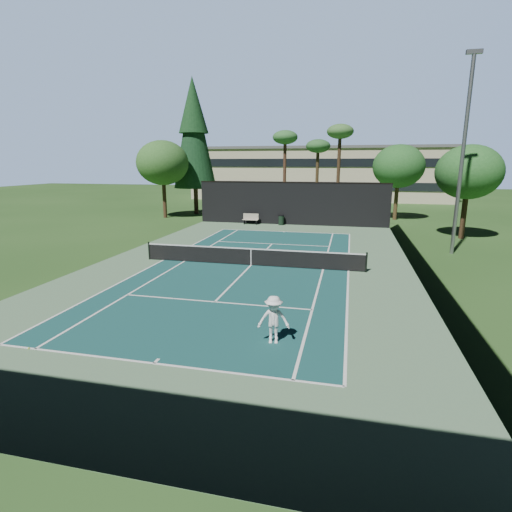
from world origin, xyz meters
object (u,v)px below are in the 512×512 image
(tennis_ball_b, at_px, (190,258))
(tennis_ball_d, at_px, (193,251))
(park_bench, at_px, (251,219))
(tennis_ball_c, at_px, (241,258))
(tennis_ball_a, at_px, (29,348))
(tennis_net, at_px, (251,256))
(player, at_px, (274,320))
(trash_bin, at_px, (281,220))

(tennis_ball_b, relative_size, tennis_ball_d, 0.94)
(tennis_ball_b, height_order, tennis_ball_d, tennis_ball_d)
(tennis_ball_b, relative_size, park_bench, 0.05)
(tennis_ball_c, relative_size, park_bench, 0.05)
(tennis_ball_a, xyz_separation_m, tennis_ball_b, (0.26, 12.63, 0.00))
(tennis_net, xyz_separation_m, tennis_ball_a, (-4.32, -11.92, -0.52))
(player, relative_size, tennis_ball_c, 22.07)
(park_bench, bearing_deg, player, -74.42)
(tennis_ball_a, xyz_separation_m, tennis_ball_c, (3.35, 13.33, 0.00))
(tennis_net, height_order, player, player)
(tennis_ball_a, height_order, trash_bin, trash_bin)
(player, xyz_separation_m, tennis_ball_c, (-4.12, 11.09, -0.77))
(tennis_ball_a, distance_m, trash_bin, 27.75)
(trash_bin, bearing_deg, tennis_ball_a, -97.07)
(tennis_ball_b, bearing_deg, player, -55.24)
(tennis_net, xyz_separation_m, trash_bin, (-0.90, 15.62, -0.08))
(tennis_ball_b, xyz_separation_m, tennis_ball_d, (-0.58, 1.98, 0.00))
(tennis_ball_a, bearing_deg, tennis_ball_b, 88.80)
(tennis_ball_c, height_order, tennis_ball_d, same)
(tennis_net, height_order, tennis_ball_b, tennis_net)
(tennis_ball_d, bearing_deg, tennis_ball_a, -88.76)
(tennis_ball_b, xyz_separation_m, park_bench, (0.20, 14.73, 0.51))
(tennis_ball_c, distance_m, tennis_ball_d, 3.88)
(player, relative_size, park_bench, 1.08)
(player, distance_m, tennis_ball_d, 14.63)
(tennis_ball_c, bearing_deg, tennis_ball_a, -104.12)
(tennis_ball_b, distance_m, tennis_ball_c, 3.17)
(tennis_net, relative_size, tennis_ball_b, 186.03)
(tennis_net, bearing_deg, tennis_ball_b, 170.08)
(player, xyz_separation_m, tennis_ball_b, (-7.21, 10.38, -0.77))
(tennis_ball_a, distance_m, tennis_ball_d, 14.60)
(player, bearing_deg, tennis_ball_d, 112.46)
(tennis_ball_a, bearing_deg, player, 16.69)
(tennis_ball_b, bearing_deg, tennis_net, -9.92)
(tennis_ball_c, bearing_deg, player, -69.62)
(player, bearing_deg, tennis_ball_b, 115.01)
(tennis_net, distance_m, player, 10.18)
(player, height_order, tennis_ball_b, player)
(park_bench, distance_m, trash_bin, 2.96)
(trash_bin, bearing_deg, park_bench, -176.46)
(tennis_ball_a, xyz_separation_m, tennis_ball_d, (-0.32, 14.60, 0.00))
(tennis_ball_a, relative_size, tennis_ball_d, 0.89)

